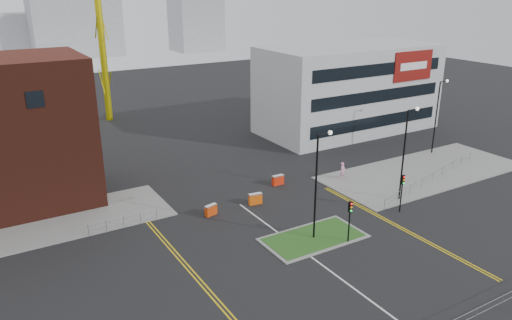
{
  "coord_description": "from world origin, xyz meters",
  "views": [
    {
      "loc": [
        -21.17,
        -21.25,
        20.11
      ],
      "look_at": [
        0.68,
        15.15,
        5.0
      ],
      "focal_mm": 35.0,
      "sensor_mm": 36.0,
      "label": 1
    }
  ],
  "objects": [
    {
      "name": "railing_right",
      "position": [
        20.5,
        11.5,
        0.78
      ],
      "size": [
        19.05,
        5.05,
        1.1
      ],
      "color": "gray",
      "rests_on": "ground"
    },
    {
      "name": "barrier_mid",
      "position": [
        1.33,
        16.36,
        0.6
      ],
      "size": [
        1.35,
        0.61,
        1.1
      ],
      "color": "#E2560C",
      "rests_on": "ground"
    },
    {
      "name": "yellow_left_b",
      "position": [
        -8.7,
        10.0,
        0.01
      ],
      "size": [
        0.12,
        24.0,
        0.01
      ],
      "primitive_type": "cube",
      "color": "gold",
      "rests_on": "ground"
    },
    {
      "name": "office_block",
      "position": [
        26.01,
        31.97,
        6.0
      ],
      "size": [
        25.0,
        12.2,
        12.0
      ],
      "color": "#ACAFB1",
      "rests_on": "ground"
    },
    {
      "name": "yellow_left_a",
      "position": [
        -9.0,
        10.0,
        0.01
      ],
      "size": [
        0.12,
        24.0,
        0.01
      ],
      "primitive_type": "cube",
      "color": "gold",
      "rests_on": "ground"
    },
    {
      "name": "traffic_light_island",
      "position": [
        4.0,
        5.98,
        2.57
      ],
      "size": [
        0.28,
        0.33,
        3.65
      ],
      "color": "black",
      "rests_on": "ground"
    },
    {
      "name": "ground",
      "position": [
        0.0,
        0.0,
        0.0
      ],
      "size": [
        200.0,
        200.0,
        0.0
      ],
      "primitive_type": "plane",
      "color": "black",
      "rests_on": "ground"
    },
    {
      "name": "pedestrian",
      "position": [
        12.73,
        17.04,
        0.97
      ],
      "size": [
        0.82,
        0.67,
        1.94
      ],
      "primitive_type": "imported",
      "rotation": [
        0.0,
        0.0,
        0.34
      ],
      "color": "pink",
      "rests_on": "ground"
    },
    {
      "name": "skyline_c",
      "position": [
        45.0,
        125.0,
        14.0
      ],
      "size": [
        14.0,
        12.0,
        28.0
      ],
      "primitive_type": "cube",
      "color": "gray",
      "rests_on": "ground"
    },
    {
      "name": "streetlamp_right_far",
      "position": [
        28.22,
        18.0,
        5.41
      ],
      "size": [
        1.46,
        0.36,
        9.18
      ],
      "color": "black",
      "rests_on": "ground"
    },
    {
      "name": "pavement_left",
      "position": [
        -20.0,
        22.0,
        0.06
      ],
      "size": [
        28.0,
        8.0,
        0.12
      ],
      "primitive_type": "cube",
      "color": "slate",
      "rests_on": "ground"
    },
    {
      "name": "yellow_right_b",
      "position": [
        9.8,
        6.0,
        0.01
      ],
      "size": [
        0.12,
        20.0,
        0.01
      ],
      "primitive_type": "cube",
      "color": "gold",
      "rests_on": "ground"
    },
    {
      "name": "pavement_right",
      "position": [
        22.0,
        14.0,
        0.06
      ],
      "size": [
        24.0,
        10.0,
        0.12
      ],
      "primitive_type": "cube",
      "color": "slate",
      "rests_on": "ground"
    },
    {
      "name": "barrier_right",
      "position": [
        5.88,
        19.32,
        0.58
      ],
      "size": [
        1.27,
        0.43,
        1.07
      ],
      "color": "red",
      "rests_on": "ground"
    },
    {
      "name": "island_kerb",
      "position": [
        2.0,
        8.0,
        0.04
      ],
      "size": [
        8.6,
        4.6,
        0.08
      ],
      "primitive_type": "cube",
      "color": "slate",
      "rests_on": "ground"
    },
    {
      "name": "traffic_light_right",
      "position": [
        12.0,
        7.98,
        2.57
      ],
      "size": [
        0.28,
        0.33,
        3.65
      ],
      "color": "black",
      "rests_on": "ground"
    },
    {
      "name": "streetlamp_island",
      "position": [
        2.22,
        8.0,
        5.41
      ],
      "size": [
        1.46,
        0.36,
        9.18
      ],
      "color": "black",
      "rests_on": "ground"
    },
    {
      "name": "yellow_right_a",
      "position": [
        9.5,
        6.0,
        0.01
      ],
      "size": [
        0.12,
        20.0,
        0.01
      ],
      "primitive_type": "cube",
      "color": "gold",
      "rests_on": "ground"
    },
    {
      "name": "skyline_d",
      "position": [
        -8.0,
        140.0,
        6.0
      ],
      "size": [
        30.0,
        12.0,
        12.0
      ],
      "primitive_type": "cube",
      "color": "gray",
      "rests_on": "ground"
    },
    {
      "name": "skyline_b",
      "position": [
        10.0,
        130.0,
        8.0
      ],
      "size": [
        24.0,
        12.0,
        16.0
      ],
      "primitive_type": "cube",
      "color": "gray",
      "rests_on": "ground"
    },
    {
      "name": "centre_line",
      "position": [
        0.0,
        2.0,
        0.01
      ],
      "size": [
        0.15,
        30.0,
        0.01
      ],
      "primitive_type": "cube",
      "color": "silver",
      "rests_on": "ground"
    },
    {
      "name": "railing_left",
      "position": [
        -11.0,
        18.0,
        0.74
      ],
      "size": [
        6.05,
        0.05,
        1.1
      ],
      "color": "gray",
      "rests_on": "ground"
    },
    {
      "name": "streetlamp_right_near",
      "position": [
        14.22,
        10.0,
        5.41
      ],
      "size": [
        1.46,
        0.36,
        9.18
      ],
      "color": "black",
      "rests_on": "ground"
    },
    {
      "name": "barrier_left",
      "position": [
        -3.4,
        16.38,
        0.55
      ],
      "size": [
        1.27,
        0.7,
        1.02
      ],
      "color": "#D63D0B",
      "rests_on": "ground"
    },
    {
      "name": "grass_island",
      "position": [
        2.0,
        8.0,
        0.06
      ],
      "size": [
        8.0,
        4.0,
        0.12
      ],
      "primitive_type": "cube",
      "color": "#23531B",
      "rests_on": "ground"
    }
  ]
}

